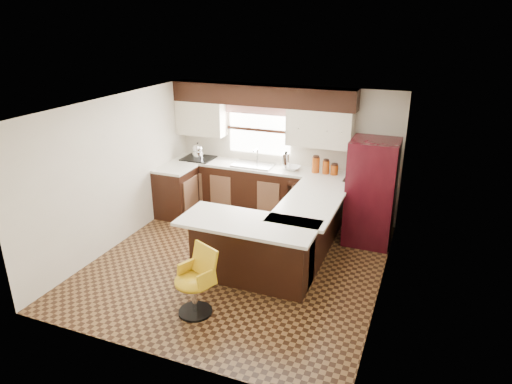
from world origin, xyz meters
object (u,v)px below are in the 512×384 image
at_px(peninsula_return, 252,252).
at_px(peninsula_long, 307,229).
at_px(bar_chair, 194,283).
at_px(refrigerator, 371,192).

bearing_deg(peninsula_return, peninsula_long, 61.70).
xyz_separation_m(peninsula_long, bar_chair, (-0.90, -1.96, -0.01)).
distance_m(peninsula_return, refrigerator, 2.31).
relative_size(refrigerator, bar_chair, 1.97).
bearing_deg(peninsula_return, bar_chair, -110.63).
xyz_separation_m(peninsula_long, peninsula_return, (-0.53, -0.97, 0.00)).
relative_size(peninsula_return, bar_chair, 1.87).
distance_m(peninsula_return, bar_chair, 1.06).
bearing_deg(peninsula_long, bar_chair, -114.55).
height_order(peninsula_return, bar_chair, peninsula_return).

